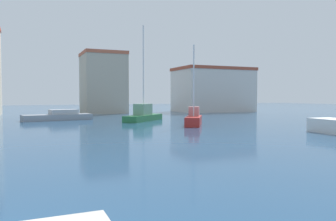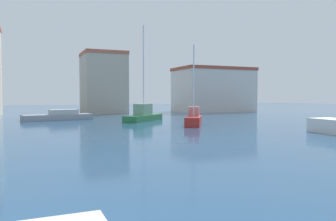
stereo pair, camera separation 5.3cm
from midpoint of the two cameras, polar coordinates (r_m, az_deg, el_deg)
name	(u,v)px [view 2 (the right image)]	position (r m, az deg, el deg)	size (l,w,h in m)	color
water	(194,126)	(28.71, 4.52, -2.71)	(160.00, 160.00, 0.00)	navy
sailboat_green_mid_harbor	(143,115)	(34.97, -4.17, -0.69)	(5.44, 5.28, 9.92)	#28703D
motorboat_grey_outer_mooring	(59,116)	(37.97, -18.05, -0.93)	(7.44, 3.42, 1.14)	gray
sailboat_red_inner_mooring	(194,118)	(29.83, 4.45, -1.36)	(3.32, 4.33, 7.11)	#B22823
waterfront_apartments	(103,83)	(52.55, -10.92, 4.66)	(6.30, 6.97, 9.28)	#B2A893
yacht_club	(213,90)	(57.15, 7.74, 3.52)	(12.47, 8.00, 7.35)	beige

